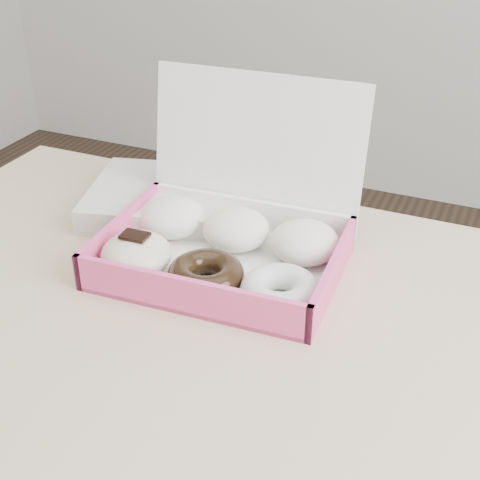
% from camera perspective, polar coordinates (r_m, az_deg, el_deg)
% --- Properties ---
extents(table, '(1.20, 0.80, 0.75)m').
position_cam_1_polar(table, '(0.89, -0.91, -11.99)').
color(table, tan).
rests_on(table, ground).
extents(donut_box, '(0.34, 0.30, 0.24)m').
position_cam_1_polar(donut_box, '(0.96, -1.31, 0.13)').
color(donut_box, white).
rests_on(donut_box, table).
extents(newspapers, '(0.31, 0.27, 0.04)m').
position_cam_1_polar(newspapers, '(1.11, -5.87, 3.49)').
color(newspapers, silver).
rests_on(newspapers, table).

